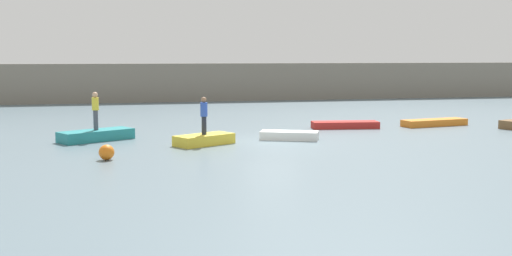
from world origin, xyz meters
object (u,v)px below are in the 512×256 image
Objects in this scene: rowboat_teal at (96,135)px; person_blue_shirt at (204,114)px; rowboat_white at (289,135)px; mooring_buoy at (107,152)px; rowboat_yellow at (204,140)px; person_yellow_shirt at (95,109)px; rowboat_red at (345,125)px; rowboat_orange at (434,123)px.

person_blue_shirt reaches higher than rowboat_teal.
mooring_buoy is (-8.44, -3.97, 0.10)m from rowboat_white.
person_yellow_shirt is (-4.80, 2.47, 1.29)m from rowboat_yellow.
rowboat_orange is (5.39, -0.05, 0.00)m from rowboat_red.
rowboat_red is at bearing 31.42° from mooring_buoy.
person_blue_shirt reaches higher than mooring_buoy.
rowboat_orange is at bearing 18.14° from person_blue_shirt.
rowboat_red is 13.51m from person_yellow_shirt.
rowboat_white is 1.62× the size of person_blue_shirt.
rowboat_teal is at bearing 122.57° from rowboat_yellow.
rowboat_yellow is at bearing 36.86° from mooring_buoy.
rowboat_teal reaches higher than rowboat_yellow.
person_yellow_shirt is at bearing 122.57° from rowboat_yellow.
person_blue_shirt reaches higher than rowboat_white.
person_blue_shirt is at bearing 36.86° from mooring_buoy.
person_blue_shirt is (-8.47, -4.59, 1.23)m from rowboat_red.
person_yellow_shirt reaches higher than rowboat_orange.
rowboat_white is at bearing -168.90° from rowboat_orange.
rowboat_teal is at bearing -164.01° from rowboat_red.
mooring_buoy is (0.58, -5.64, 0.05)m from rowboat_teal.
rowboat_red is 5.39m from rowboat_orange.
rowboat_teal is 5.53m from person_blue_shirt.
rowboat_red is 2.03× the size of person_yellow_shirt.
rowboat_teal is 2.06× the size of person_blue_shirt.
rowboat_yellow is 0.99× the size of rowboat_white.
person_blue_shirt is 5.39m from mooring_buoy.
rowboat_yellow is at bearing -57.71° from rowboat_teal.
rowboat_teal reaches higher than rowboat_white.
rowboat_red is 2.16× the size of person_blue_shirt.
rowboat_teal is 1.28× the size of rowboat_yellow.
mooring_buoy is (-4.22, -3.17, -1.12)m from person_blue_shirt.
rowboat_teal is at bearing 152.75° from person_blue_shirt.
rowboat_teal is at bearing 95.89° from mooring_buoy.
person_yellow_shirt reaches higher than rowboat_yellow.
rowboat_red is at bearing 28.44° from person_blue_shirt.
rowboat_yellow is at bearing -146.44° from rowboat_white.
rowboat_teal is 5.40m from rowboat_yellow.
rowboat_red is at bearing -1.74° from rowboat_yellow.
rowboat_teal is 18.78m from rowboat_orange.
person_yellow_shirt is at bearing 152.75° from person_blue_shirt.
rowboat_teal reaches higher than rowboat_orange.
rowboat_teal is 0.88× the size of rowboat_orange.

